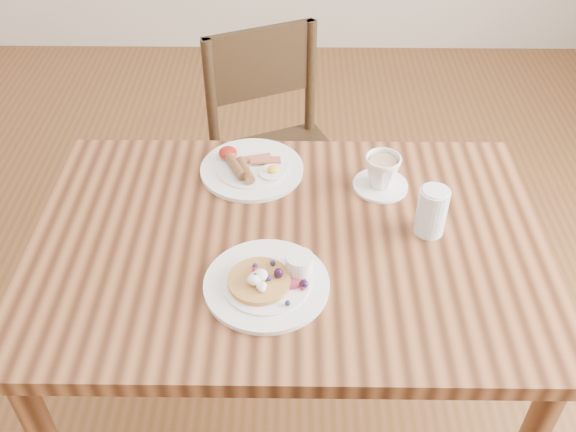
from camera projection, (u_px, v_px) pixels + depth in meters
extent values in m
plane|color=brown|center=(288.00, 416.00, 1.98)|extent=(5.00, 5.00, 0.00)
cube|color=brown|center=(288.00, 245.00, 1.50)|extent=(1.20, 0.80, 0.04)
cylinder|color=brown|center=(462.00, 258.00, 2.00)|extent=(0.06, 0.06, 0.71)
cylinder|color=brown|center=(117.00, 256.00, 2.01)|extent=(0.06, 0.06, 0.71)
cube|color=#302011|center=(282.00, 170.00, 2.18)|extent=(0.55, 0.55, 0.04)
cylinder|color=#302011|center=(254.00, 268.00, 2.16)|extent=(0.04, 0.04, 0.43)
cylinder|color=#302011|center=(349.00, 240.00, 2.27)|extent=(0.04, 0.04, 0.43)
cylinder|color=#302011|center=(221.00, 205.00, 2.41)|extent=(0.04, 0.04, 0.43)
cylinder|color=#302011|center=(308.00, 182.00, 2.52)|extent=(0.04, 0.04, 0.43)
cylinder|color=#302011|center=(310.00, 80.00, 2.22)|extent=(0.04, 0.04, 0.43)
cylinder|color=#302011|center=(211.00, 101.00, 2.12)|extent=(0.04, 0.04, 0.43)
cube|color=#302011|center=(260.00, 63.00, 2.11)|extent=(0.36, 0.18, 0.24)
cylinder|color=white|center=(267.00, 284.00, 1.37)|extent=(0.27, 0.27, 0.01)
cylinder|color=white|center=(266.00, 282.00, 1.37)|extent=(0.19, 0.19, 0.01)
cylinder|color=#B22D59|center=(290.00, 278.00, 1.37)|extent=(0.07, 0.07, 0.00)
cylinder|color=#C68C47|center=(259.00, 281.00, 1.36)|extent=(0.13, 0.13, 0.01)
ellipsoid|color=white|center=(256.00, 277.00, 1.34)|extent=(0.03, 0.03, 0.02)
ellipsoid|color=white|center=(263.00, 287.00, 1.32)|extent=(0.02, 0.02, 0.01)
cylinder|color=white|center=(299.00, 263.00, 1.38)|extent=(0.06, 0.06, 0.04)
cylinder|color=#591E07|center=(299.00, 258.00, 1.37)|extent=(0.05, 0.05, 0.00)
sphere|color=black|center=(273.00, 271.00, 1.36)|extent=(0.02, 0.02, 0.02)
sphere|color=#1E234C|center=(271.00, 264.00, 1.38)|extent=(0.01, 0.01, 0.01)
sphere|color=#1E234C|center=(256.00, 261.00, 1.38)|extent=(0.01, 0.01, 0.01)
sphere|color=#B21938|center=(255.00, 271.00, 1.36)|extent=(0.02, 0.02, 0.02)
sphere|color=black|center=(257.00, 279.00, 1.34)|extent=(0.02, 0.02, 0.02)
sphere|color=#1E234C|center=(272.00, 283.00, 1.34)|extent=(0.01, 0.01, 0.01)
sphere|color=#1E234C|center=(298.00, 296.00, 1.32)|extent=(0.01, 0.01, 0.01)
sphere|color=#B21938|center=(304.00, 282.00, 1.35)|extent=(0.01, 0.01, 0.01)
sphere|color=black|center=(301.00, 267.00, 1.38)|extent=(0.02, 0.02, 0.02)
cylinder|color=white|center=(252.00, 169.00, 1.68)|extent=(0.27, 0.27, 0.01)
cylinder|color=white|center=(252.00, 167.00, 1.68)|extent=(0.19, 0.19, 0.01)
cylinder|color=brown|center=(236.00, 167.00, 1.65)|extent=(0.06, 0.10, 0.03)
cylinder|color=brown|center=(245.00, 170.00, 1.64)|extent=(0.06, 0.10, 0.03)
cube|color=maroon|center=(256.00, 158.00, 1.69)|extent=(0.08, 0.04, 0.01)
cube|color=maroon|center=(265.00, 160.00, 1.68)|extent=(0.08, 0.03, 0.01)
cylinder|color=white|center=(272.00, 172.00, 1.65)|extent=(0.07, 0.07, 0.00)
ellipsoid|color=yellow|center=(272.00, 169.00, 1.64)|extent=(0.03, 0.03, 0.01)
ellipsoid|color=#A5190F|center=(228.00, 153.00, 1.69)|extent=(0.05, 0.05, 0.03)
cylinder|color=white|center=(380.00, 185.00, 1.63)|extent=(0.14, 0.14, 0.01)
imported|color=white|center=(382.00, 171.00, 1.60)|extent=(0.13, 0.13, 0.08)
cylinder|color=tan|center=(383.00, 161.00, 1.58)|extent=(0.07, 0.07, 0.00)
cylinder|color=silver|center=(432.00, 212.00, 1.47)|extent=(0.07, 0.07, 0.12)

